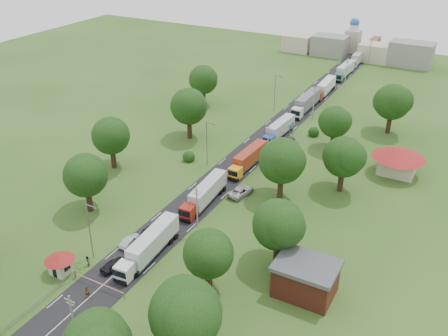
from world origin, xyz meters
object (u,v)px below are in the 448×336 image
Objects in this scene: boom_barrier at (91,280)px; truck_0 at (150,245)px; info_sign at (291,128)px; pedestrian_near at (87,293)px; guard_booth at (60,261)px; car_lane_front at (114,265)px; car_lane_mid at (131,241)px.

boom_barrier is 10.13m from truck_0.
pedestrian_near is (-5.35, -62.18, -2.16)m from info_sign.
car_lane_front is at bearing 35.47° from guard_booth.
pedestrian_near is (7.05, -2.18, -1.32)m from guard_booth.
info_sign reaches higher than boom_barrier.
truck_0 reaches higher than car_lane_mid.
car_lane_mid is at bearing 95.58° from boom_barrier.
car_lane_front is 2.59× the size of pedestrian_near.
car_lane_front is (-6.20, -55.58, -2.26)m from info_sign.
guard_booth reaches higher than boom_barrier.
guard_booth is 13.26m from truck_0.
pedestrian_near is at bearing -60.90° from boom_barrier.
info_sign is 62.44m from pedestrian_near.
guard_booth is at bearing -101.68° from info_sign.
info_sign reaches higher than truck_0.
car_lane_front is at bearing 105.96° from car_lane_mid.
car_lane_front is 6.65m from pedestrian_near.
boom_barrier is 5.47× the size of pedestrian_near.
car_lane_mid is (-7.57, -49.59, -2.29)m from info_sign.
car_lane_front is 6.15m from car_lane_mid.
guard_booth is (-5.84, -0.00, 1.27)m from boom_barrier.
guard_booth reaches higher than car_lane_front.
boom_barrier is 5.98m from guard_booth.
guard_booth is at bearing 121.92° from pedestrian_near.
pedestrian_near is at bearing -101.04° from truck_0.
truck_0 reaches higher than car_lane_front.
truck_0 reaches higher than pedestrian_near.
boom_barrier is 2.10× the size of guard_booth.
guard_booth is 1.02× the size of car_lane_mid.
pedestrian_near reaches higher than boom_barrier.
car_lane_front is (-3.12, -5.01, -1.38)m from truck_0.
truck_0 is at bearing -114.05° from car_lane_front.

